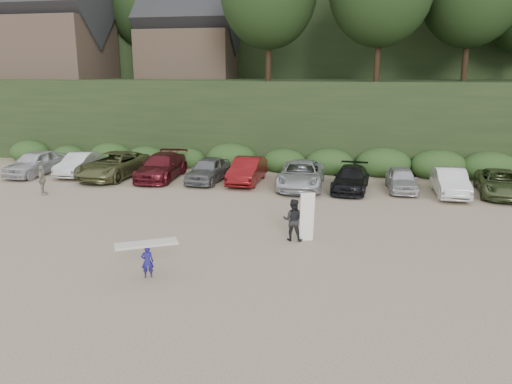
# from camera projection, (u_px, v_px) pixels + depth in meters

# --- Properties ---
(ground) EXTENTS (120.00, 120.00, 0.00)m
(ground) POSITION_uv_depth(u_px,v_px,m) (281.00, 243.00, 20.19)
(ground) COLOR tan
(ground) RESTS_ON ground
(hillside_backdrop) EXTENTS (90.00, 41.50, 28.00)m
(hillside_backdrop) POSITION_uv_depth(u_px,v_px,m) (335.00, 25.00, 51.66)
(hillside_backdrop) COLOR black
(hillside_backdrop) RESTS_ON ground
(parked_cars) EXTENTS (36.66, 6.18, 1.63)m
(parked_cars) POSITION_uv_depth(u_px,v_px,m) (279.00, 173.00, 29.90)
(parked_cars) COLOR silver
(parked_cars) RESTS_ON ground
(distant_walker) EXTENTS (0.74, 1.06, 1.66)m
(distant_walker) POSITION_uv_depth(u_px,v_px,m) (42.00, 180.00, 27.62)
(distant_walker) COLOR gray
(distant_walker) RESTS_ON ground
(child_surfer) EXTENTS (2.06, 1.53, 1.23)m
(child_surfer) POSITION_uv_depth(u_px,v_px,m) (147.00, 254.00, 16.66)
(child_surfer) COLOR navy
(child_surfer) RESTS_ON ground
(adult_surfer) EXTENTS (1.31, 0.67, 2.05)m
(adult_surfer) POSITION_uv_depth(u_px,v_px,m) (294.00, 220.00, 20.26)
(adult_surfer) COLOR black
(adult_surfer) RESTS_ON ground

